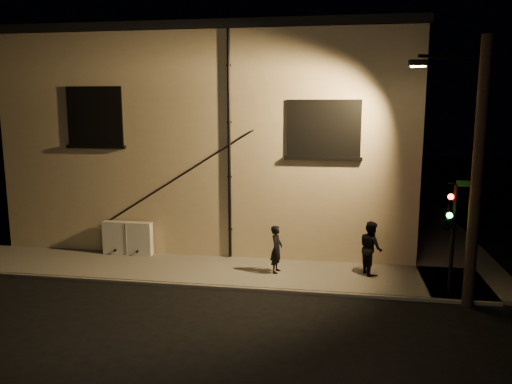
% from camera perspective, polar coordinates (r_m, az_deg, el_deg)
% --- Properties ---
extents(ground, '(90.00, 90.00, 0.00)m').
position_cam_1_polar(ground, '(16.09, 1.19, -11.25)').
color(ground, black).
extents(sidewalk, '(21.00, 16.00, 0.12)m').
position_cam_1_polar(sidewalk, '(20.11, 6.45, -6.77)').
color(sidewalk, slate).
rests_on(sidewalk, ground).
extents(building, '(16.20, 12.23, 8.80)m').
position_cam_1_polar(building, '(24.43, -2.78, 6.60)').
color(building, beige).
rests_on(building, ground).
extents(utility_cabinet, '(1.93, 0.33, 1.27)m').
position_cam_1_polar(utility_cabinet, '(19.90, -14.45, -5.12)').
color(utility_cabinet, silver).
rests_on(utility_cabinet, sidewalk).
extents(pedestrian_a, '(0.47, 0.65, 1.64)m').
position_cam_1_polar(pedestrian_a, '(17.19, 2.36, -6.54)').
color(pedestrian_a, black).
rests_on(pedestrian_a, sidewalk).
extents(pedestrian_b, '(0.96, 1.07, 1.83)m').
position_cam_1_polar(pedestrian_b, '(17.44, 12.99, -6.22)').
color(pedestrian_b, black).
rests_on(pedestrian_b, sidewalk).
extents(traffic_signal, '(1.32, 2.06, 3.48)m').
position_cam_1_polar(traffic_signal, '(15.98, 21.07, -2.84)').
color(traffic_signal, black).
rests_on(traffic_signal, sidewalk).
extents(streetlamp_pole, '(2.05, 1.40, 7.68)m').
position_cam_1_polar(streetlamp_pole, '(15.33, 23.66, 2.47)').
color(streetlamp_pole, black).
rests_on(streetlamp_pole, ground).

